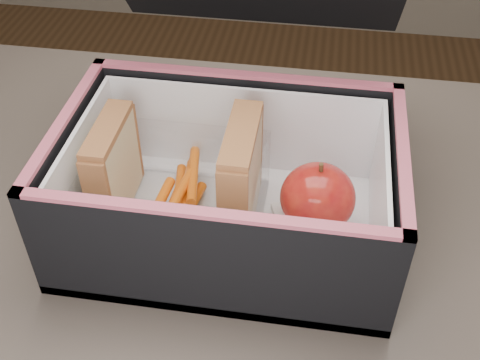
{
  "coord_description": "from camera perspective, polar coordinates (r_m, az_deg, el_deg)",
  "views": [
    {
      "loc": [
        0.0,
        -0.38,
        1.22
      ],
      "look_at": [
        -0.07,
        0.07,
        0.81
      ],
      "focal_mm": 45.0,
      "sensor_mm": 36.0,
      "label": 1
    }
  ],
  "objects": [
    {
      "name": "kitchen_table",
      "position": [
        0.67,
        4.88,
        -14.54
      ],
      "size": [
        1.2,
        0.8,
        0.75
      ],
      "color": "brown",
      "rests_on": "ground"
    },
    {
      "name": "lunch_bag",
      "position": [
        0.6,
        -1.01,
        0.33
      ],
      "size": [
        0.33,
        0.35,
        0.29
      ],
      "color": "black",
      "rests_on": "kitchen_table"
    },
    {
      "name": "plastic_tub",
      "position": [
        0.62,
        -5.93,
        -0.66
      ],
      "size": [
        0.18,
        0.13,
        0.07
      ],
      "primitive_type": null,
      "color": "white",
      "rests_on": "lunch_bag"
    },
    {
      "name": "sandwich_left",
      "position": [
        0.63,
        -11.91,
        1.2
      ],
      "size": [
        0.03,
        0.09,
        0.1
      ],
      "color": "beige",
      "rests_on": "plastic_tub"
    },
    {
      "name": "sandwich_right",
      "position": [
        0.59,
        0.1,
        0.32
      ],
      "size": [
        0.03,
        0.1,
        0.11
      ],
      "color": "beige",
      "rests_on": "plastic_tub"
    },
    {
      "name": "carrot_sticks",
      "position": [
        0.63,
        -5.72,
        -1.66
      ],
      "size": [
        0.05,
        0.14,
        0.03
      ],
      "color": "#E15B1E",
      "rests_on": "plastic_tub"
    },
    {
      "name": "paper_napkin",
      "position": [
        0.63,
        6.98,
        -4.4
      ],
      "size": [
        0.09,
        0.1,
        0.01
      ],
      "primitive_type": "cube",
      "rotation": [
        0.0,
        0.0,
        0.33
      ],
      "color": "white",
      "rests_on": "lunch_bag"
    },
    {
      "name": "red_apple",
      "position": [
        0.6,
        7.37,
        -1.67
      ],
      "size": [
        0.09,
        0.09,
        0.08
      ],
      "rotation": [
        0.0,
        0.0,
        -0.22
      ],
      "color": "maroon",
      "rests_on": "paper_napkin"
    }
  ]
}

